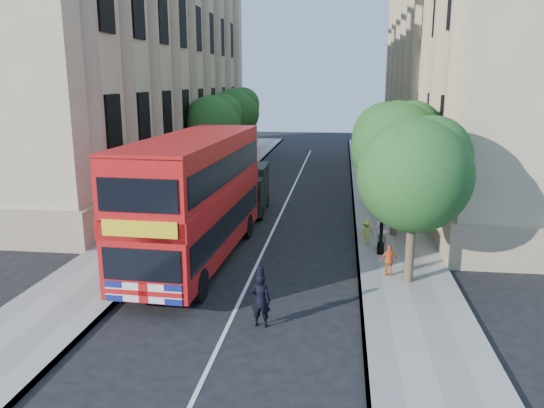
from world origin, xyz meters
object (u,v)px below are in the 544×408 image
at_px(box_van, 249,190).
at_px(woman_pedestrian, 381,229).
at_px(police_constable, 261,300).
at_px(double_decker_bus, 195,195).
at_px(lamp_post, 383,199).

xyz_separation_m(box_van, woman_pedestrian, (6.83, -6.02, -0.27)).
bearing_deg(police_constable, double_decker_bus, -51.45).
bearing_deg(police_constable, woman_pedestrian, -111.32).
bearing_deg(box_van, police_constable, -80.82).
xyz_separation_m(box_van, police_constable, (2.78, -13.81, -0.44)).
height_order(lamp_post, box_van, lamp_post).
xyz_separation_m(double_decker_bus, woman_pedestrian, (7.50, 2.35, -1.78)).
bearing_deg(woman_pedestrian, double_decker_bus, 20.10).
distance_m(double_decker_bus, box_van, 8.53).
xyz_separation_m(lamp_post, double_decker_bus, (-7.47, -1.60, 0.27)).
bearing_deg(lamp_post, box_van, 135.12).
bearing_deg(box_van, woman_pedestrian, -43.61).
bearing_deg(lamp_post, woman_pedestrian, 87.56).
bearing_deg(police_constable, lamp_post, -113.56).
distance_m(lamp_post, woman_pedestrian, 1.69).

